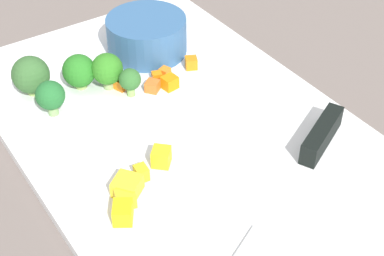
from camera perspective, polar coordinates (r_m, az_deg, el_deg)
The scene contains 21 objects.
ground_plane at distance 0.60m, azimuth -0.00°, elevation -1.62°, with size 4.00×4.00×0.00m, color #6F635D.
cutting_board at distance 0.59m, azimuth -0.00°, elevation -1.19°, with size 0.55×0.33×0.01m, color white.
prep_bowl at distance 0.71m, azimuth -4.51°, elevation 9.15°, with size 0.10×0.10×0.05m, color #335E8F.
chef_knife at distance 0.54m, azimuth 10.27°, elevation -4.82°, with size 0.17×0.33×0.02m.
carrot_dice_0 at distance 0.67m, azimuth -7.64°, elevation 5.25°, with size 0.01×0.01×0.01m, color orange.
carrot_dice_1 at distance 0.65m, azimuth -3.94°, elevation 4.17°, with size 0.01×0.01×0.01m, color orange.
carrot_dice_2 at distance 0.67m, azimuth -2.70°, elevation 5.54°, with size 0.01×0.01×0.01m, color orange.
carrot_dice_3 at distance 0.65m, azimuth -7.03°, elevation 4.37°, with size 0.01×0.01×0.01m, color orange.
carrot_dice_4 at distance 0.68m, azimuth -0.08°, elevation 6.47°, with size 0.01×0.01×0.01m, color orange.
carrot_dice_5 at distance 0.65m, azimuth -2.22°, elevation 4.53°, with size 0.02×0.01×0.01m, color orange.
carrot_dice_6 at distance 0.66m, azimuth -3.50°, elevation 5.10°, with size 0.01×0.01×0.01m, color orange.
pepper_dice_0 at distance 0.54m, azimuth -5.03°, elevation -4.45°, with size 0.01×0.01×0.01m, color yellow.
pepper_dice_1 at distance 0.51m, azimuth -6.88°, elevation -8.32°, with size 0.02×0.02×0.02m, color yellow.
pepper_dice_2 at distance 0.52m, azimuth -6.60°, elevation -7.01°, with size 0.01×0.02×0.01m, color yellow.
pepper_dice_3 at distance 0.53m, azimuth -6.43°, elevation -5.72°, with size 0.02×0.02×0.02m, color yellow.
pepper_dice_4 at distance 0.55m, azimuth -3.07°, elevation -2.87°, with size 0.02×0.02×0.02m, color yellow.
broccoli_floret_0 at distance 0.66m, azimuth -15.69°, elevation 5.06°, with size 0.04×0.04×0.05m.
broccoli_floret_1 at distance 0.63m, azimuth -6.17°, elevation 4.74°, with size 0.02×0.02×0.03m.
broccoli_floret_2 at distance 0.65m, azimuth -11.13°, elevation 5.55°, with size 0.04×0.04×0.04m.
broccoli_floret_3 at distance 0.62m, azimuth -13.86°, elevation 3.10°, with size 0.03×0.03×0.04m.
broccoli_floret_4 at distance 0.65m, azimuth -8.40°, elevation 5.75°, with size 0.04×0.04×0.04m.
Camera 1 is at (-0.37, 0.25, 0.39)m, focal length 53.81 mm.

